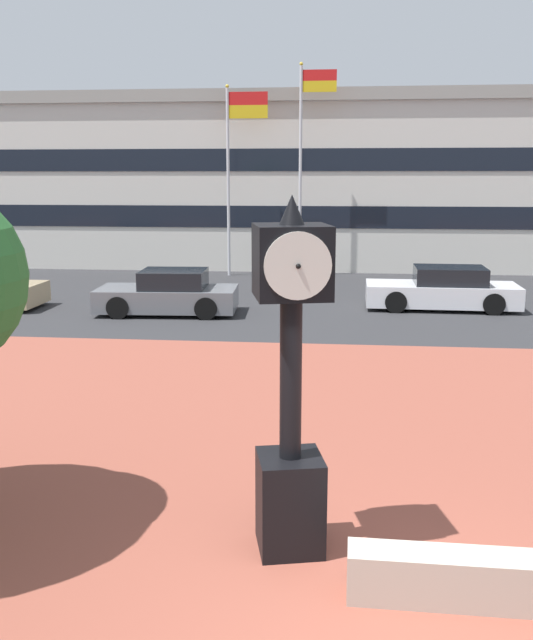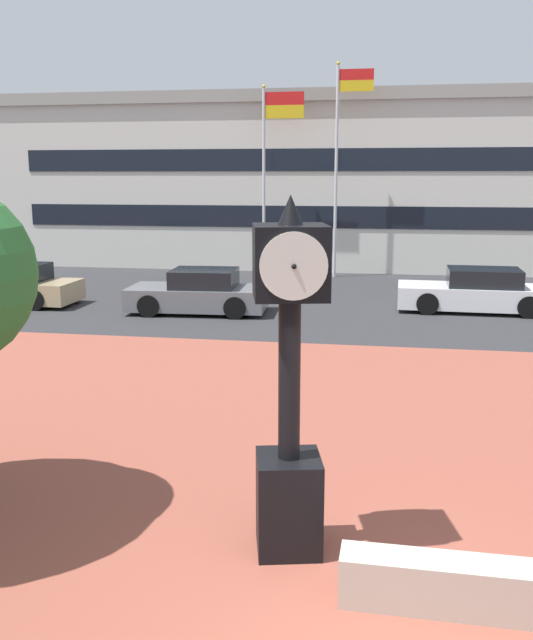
% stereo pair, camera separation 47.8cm
% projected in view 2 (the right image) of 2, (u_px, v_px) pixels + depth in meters
% --- Properties ---
extents(plaza_brick_paving, '(44.00, 14.84, 0.01)m').
position_uv_depth(plaza_brick_paving, '(387.00, 479.00, 9.26)').
color(plaza_brick_paving, brown).
rests_on(plaza_brick_paving, ground).
extents(planter_wall, '(3.21, 0.46, 0.50)m').
position_uv_depth(planter_wall, '(516.00, 592.00, 6.31)').
color(planter_wall, '#ADA393').
rests_on(planter_wall, ground).
extents(street_clock, '(0.87, 0.91, 3.78)m').
position_uv_depth(street_clock, '(289.00, 391.00, 7.18)').
color(street_clock, black).
rests_on(street_clock, ground).
extents(car_street_near, '(4.49, 1.87, 1.28)m').
position_uv_depth(car_street_near, '(8.00, 286.00, 21.75)').
color(car_street_near, tan).
rests_on(car_street_near, ground).
extents(car_street_mid, '(4.54, 1.92, 1.28)m').
position_uv_depth(car_street_mid, '(477.00, 292.00, 20.63)').
color(car_street_mid, silver).
rests_on(car_street_mid, ground).
extents(car_street_far, '(4.11, 2.10, 1.28)m').
position_uv_depth(car_street_far, '(199.00, 293.00, 20.46)').
color(car_street_far, slate).
rests_on(car_street_far, ground).
extents(flagpole_primary, '(1.64, 0.14, 7.41)m').
position_uv_depth(flagpole_primary, '(269.00, 163.00, 27.36)').
color(flagpole_primary, silver).
rests_on(flagpole_primary, ground).
extents(flagpole_secondary, '(1.42, 0.14, 8.18)m').
position_uv_depth(flagpole_secondary, '(340.00, 156.00, 26.85)').
color(flagpole_secondary, silver).
rests_on(flagpole_secondary, ground).
extents(civic_building, '(31.73, 15.75, 7.39)m').
position_uv_depth(civic_building, '(360.00, 181.00, 35.53)').
color(civic_building, beige).
rests_on(civic_building, ground).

